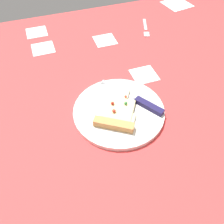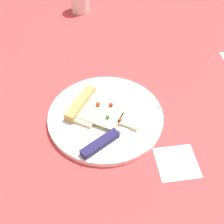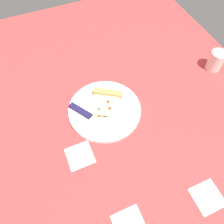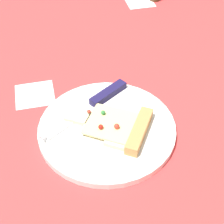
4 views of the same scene
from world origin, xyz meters
TOP-DOWN VIEW (x-y plane):
  - ground_plane at (0.04, -0.00)cm, footprint 149.57×149.57cm
  - plate at (3.60, 6.65)cm, footprint 28.82×28.82cm
  - pizza_slice at (1.41, 8.07)cm, footprint 18.85×16.00cm
  - knife at (5.05, -0.13)cm, footprint 21.35×14.70cm

SIDE VIEW (x-z plane):
  - ground_plane at x=0.04cm, z-range -3.00..0.00cm
  - plate at x=3.60cm, z-range 0.00..1.46cm
  - knife at x=5.05cm, z-range 0.84..3.29cm
  - pizza_slice at x=1.41cm, z-range 1.05..3.45cm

